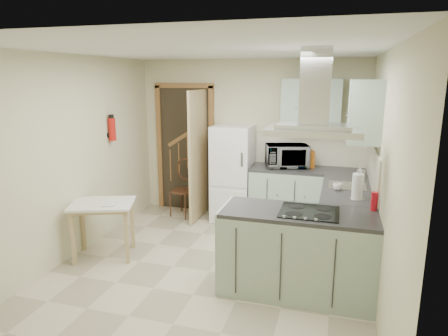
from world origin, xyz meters
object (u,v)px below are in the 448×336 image
(extractor_hood, at_px, (313,131))
(bentwood_chair, at_px, (183,191))
(peninsula, at_px, (297,253))
(microwave, at_px, (287,156))
(drop_leaf_table, at_px, (104,230))
(fridge, at_px, (233,173))

(extractor_hood, relative_size, bentwood_chair, 1.06)
(peninsula, height_order, microwave, microwave)
(drop_leaf_table, bearing_deg, fridge, 35.71)
(peninsula, distance_m, microwave, 2.14)
(fridge, relative_size, drop_leaf_table, 1.98)
(bentwood_chair, bearing_deg, extractor_hood, -27.08)
(extractor_hood, height_order, drop_leaf_table, extractor_hood)
(fridge, distance_m, extractor_hood, 2.57)
(peninsula, relative_size, extractor_hood, 1.72)
(peninsula, bearing_deg, fridge, 121.74)
(fridge, bearing_deg, drop_leaf_table, -124.13)
(drop_leaf_table, relative_size, microwave, 1.23)
(peninsula, height_order, extractor_hood, extractor_hood)
(extractor_hood, distance_m, drop_leaf_table, 2.88)
(drop_leaf_table, bearing_deg, bentwood_chair, 56.92)
(bentwood_chair, relative_size, microwave, 1.38)
(microwave, bearing_deg, peninsula, -96.61)
(drop_leaf_table, height_order, microwave, microwave)
(fridge, height_order, bentwood_chair, fridge)
(extractor_hood, height_order, microwave, extractor_hood)
(extractor_hood, distance_m, bentwood_chair, 3.14)
(fridge, xyz_separation_m, peninsula, (1.22, -1.98, -0.30))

